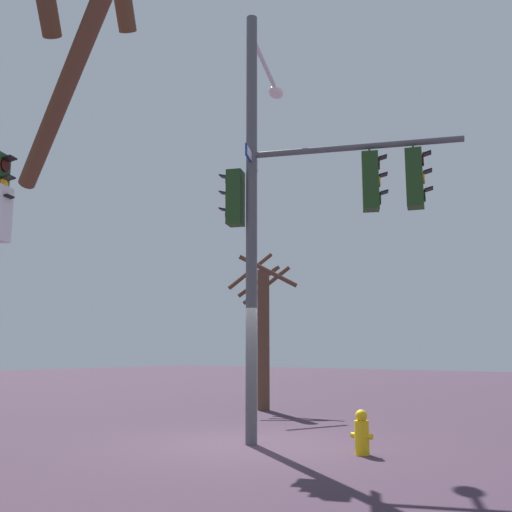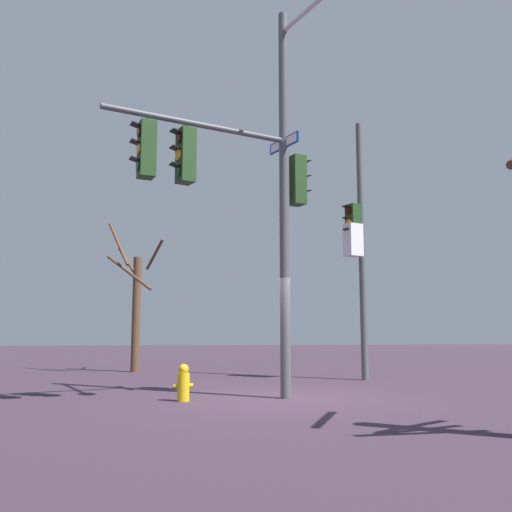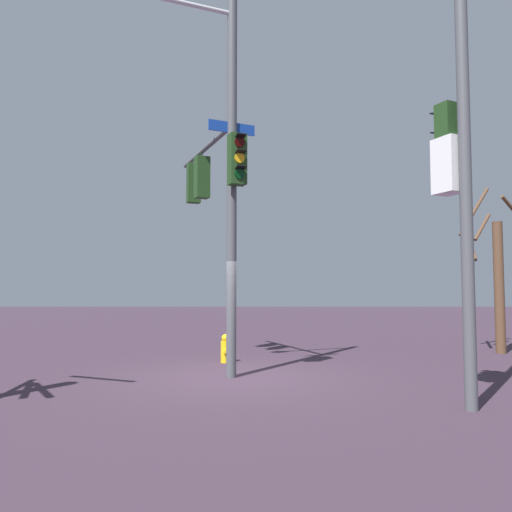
# 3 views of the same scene
# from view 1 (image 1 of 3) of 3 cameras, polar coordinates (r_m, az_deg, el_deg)

# --- Properties ---
(ground_plane) EXTENTS (80.00, 80.00, 0.00)m
(ground_plane) POSITION_cam_1_polar(r_m,az_deg,el_deg) (11.00, -0.69, -18.32)
(ground_plane) COLOR #3A2A38
(main_signal_pole_assembly) EXTENTS (4.97, 3.16, 8.52)m
(main_signal_pole_assembly) POSITION_cam_1_polar(r_m,az_deg,el_deg) (11.31, 3.81, 6.76)
(main_signal_pole_assembly) COLOR #4C4F54
(main_signal_pole_assembly) RESTS_ON ground
(fire_hydrant) EXTENTS (0.38, 0.24, 0.73)m
(fire_hydrant) POSITION_cam_1_polar(r_m,az_deg,el_deg) (10.09, 10.51, -17.00)
(fire_hydrant) COLOR yellow
(fire_hydrant) RESTS_ON ground
(bare_tree_behind_pole) EXTENTS (2.28, 2.27, 4.77)m
(bare_tree_behind_pole) POSITION_cam_1_polar(r_m,az_deg,el_deg) (16.99, 0.70, -7.16)
(bare_tree_behind_pole) COLOR #523629
(bare_tree_behind_pole) RESTS_ON ground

